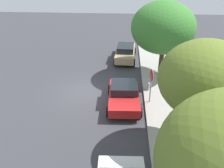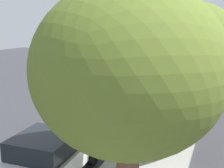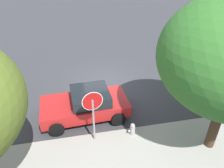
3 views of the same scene
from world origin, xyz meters
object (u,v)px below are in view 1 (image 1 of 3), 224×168
parked_car_red (124,95)px  fire_hydrant (148,87)px  street_tree_mid_block (163,28)px  street_tree_far (205,79)px  parked_car_tan (125,52)px  stop_sign (151,81)px

parked_car_red → fire_hydrant: parked_car_red is taller
street_tree_mid_block → street_tree_far: size_ratio=1.08×
parked_car_red → fire_hydrant: size_ratio=5.60×
parked_car_tan → street_tree_far: 12.29m
fire_hydrant → parked_car_tan: bearing=-164.1°
stop_sign → parked_car_red: 1.96m
stop_sign → parked_car_tan: stop_sign is taller
stop_sign → parked_car_red: stop_sign is taller
parked_car_red → street_tree_mid_block: 6.18m
stop_sign → parked_car_red: (0.15, -1.68, -1.00)m
parked_car_red → street_tree_mid_block: size_ratio=0.68×
parked_car_red → fire_hydrant: (-1.74, 1.72, -0.33)m
stop_sign → parked_car_red: bearing=-84.8°
street_tree_mid_block → stop_sign: bearing=-13.5°
stop_sign → parked_car_tan: (-7.69, -1.70, -0.95)m
parked_car_red → parked_car_tan: bearing=-179.8°
parked_car_tan → fire_hydrant: (6.10, 1.74, -0.38)m
street_tree_mid_block → parked_car_tan: bearing=-140.3°
street_tree_mid_block → parked_car_red: bearing=-31.1°
parked_car_red → street_tree_mid_block: street_tree_mid_block is taller
fire_hydrant → street_tree_mid_block: bearing=160.1°
street_tree_mid_block → street_tree_far: bearing=5.0°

